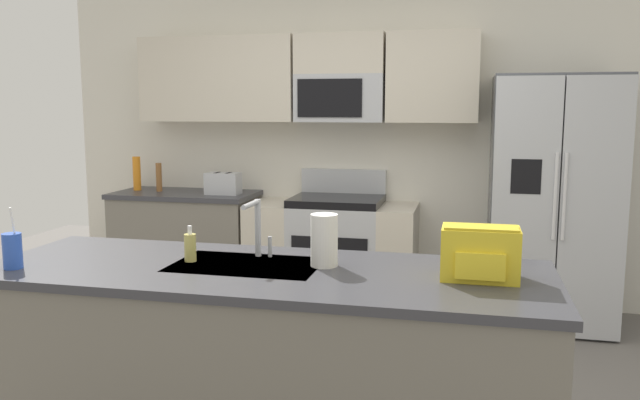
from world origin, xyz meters
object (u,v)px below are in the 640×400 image
Objects in this scene: toaster at (223,183)px; range_oven at (332,252)px; backpack at (480,252)px; soap_dispenser at (190,247)px; pepper_mill at (159,177)px; bottle_orange at (137,173)px; sink_faucet at (257,223)px; paper_towel_roll at (324,240)px; refrigerator at (552,202)px; drink_cup_blue at (12,251)px.

range_oven is at bearing 3.26° from toaster.
soap_dispenser is at bearing 179.29° from backpack.
pepper_mill is 0.23m from bottle_orange.
sink_faucet is 1.17× the size of paper_towel_roll.
refrigerator is 5.78× the size of backpack.
pepper_mill is (-3.21, 0.07, 0.10)m from refrigerator.
toaster is 0.84m from bottle_orange.
refrigerator is at bearing -2.46° from range_oven.
soap_dispenser is (0.73, -2.24, -0.02)m from toaster.
drink_cup_blue reaches higher than soap_dispenser.
paper_towel_roll is at bearing -58.13° from toaster.
bottle_orange is 1.04× the size of sink_faucet.
sink_faucet is at bearing -49.78° from bottle_orange.
range_oven is at bearing 116.01° from backpack.
paper_towel_roll reaches higher than backpack.
soap_dispenser is at bearing -175.11° from paper_towel_roll.
backpack is at bearing -40.99° from pepper_mill.
bottle_orange is at bearing 172.01° from pepper_mill.
pepper_mill is 0.87× the size of sink_faucet.
drink_cup_blue is (0.01, -2.55, -0.01)m from toaster.
drink_cup_blue reaches higher than backpack.
soap_dispenser is 0.64m from paper_towel_roll.
pepper_mill is at bearing 139.01° from backpack.
pepper_mill is at bearing 178.76° from refrigerator.
refrigerator reaches higher than soap_dispenser.
pepper_mill is 0.83× the size of bottle_orange.
refrigerator is 2.91m from soap_dispenser.
paper_towel_roll reaches higher than range_oven.
drink_cup_blue reaches higher than toaster.
sink_faucet is 1.10m from drink_cup_blue.
paper_towel_roll is (1.35, 0.36, 0.04)m from drink_cup_blue.
soap_dispenser is 0.53× the size of backpack.
sink_faucet is at bearing 171.19° from backpack.
toaster is at bearing -176.74° from range_oven.
drink_cup_blue is (0.84, -2.63, -0.06)m from bottle_orange.
bottle_orange reaches higher than range_oven.
soap_dispenser is (1.33, -2.29, -0.05)m from pepper_mill.
paper_towel_roll is (-1.24, -2.17, 0.09)m from refrigerator.
backpack is at bearing -5.86° from paper_towel_roll.
range_oven is 2.24m from sink_faucet.
paper_towel_roll is (2.19, -2.27, -0.03)m from bottle_orange.
sink_faucet is (1.84, -2.18, 0.02)m from bottle_orange.
bottle_orange is 1.04× the size of drink_cup_blue.
range_oven is 4.86× the size of toaster.
refrigerator reaches higher than pepper_mill.
backpack is at bearing -0.71° from soap_dispenser.
toaster is at bearing 107.94° from soap_dispenser.
bottle_orange is 2.76m from drink_cup_blue.
range_oven is 1.85m from bottle_orange.
pepper_mill is 1.44× the size of soap_dispenser.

